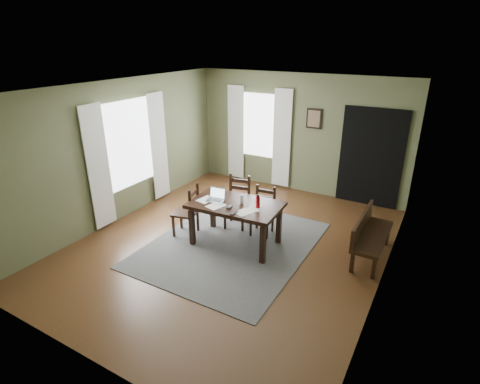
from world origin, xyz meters
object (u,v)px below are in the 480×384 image
Objects in this scene: chair_end at (188,211)px; laptop at (216,197)px; bench at (369,233)px; chair_back_right at (263,211)px; water_bottle at (258,202)px; chair_back_left at (237,202)px; dining_table at (236,208)px.

laptop reaches higher than chair_end.
chair_end reaches higher than bench.
bench is 4.09× the size of laptop.
water_bottle is (0.17, -0.57, 0.46)m from chair_back_right.
water_bottle is (0.74, -0.61, 0.41)m from chair_back_left.
chair_back_left reaches higher than bench.
chair_back_right is (0.57, -0.04, -0.04)m from chair_back_left.
laptop is (0.56, 0.10, 0.37)m from chair_end.
chair_back_left is 4.08× the size of water_bottle.
laptop is at bearing -140.06° from chair_back_right.
dining_table is 6.62× the size of water_bottle.
dining_table is 0.96m from chair_end.
dining_table reaches higher than bench.
chair_back_right is at bearing 93.62° from bench.
chair_back_right reaches higher than bench.
bench is (2.43, 0.08, -0.03)m from chair_back_left.
water_bottle reaches higher than chair_end.
chair_back_left reaches higher than chair_back_right.
water_bottle is (-1.70, -0.69, 0.44)m from bench.
chair_back_left is at bearing 140.59° from water_bottle.
chair_back_left is at bearing 91.85° from bench.
chair_end is at bearing -154.38° from chair_back_right.
dining_table is 0.69m from chair_back_right.
water_bottle is (1.34, 0.17, 0.42)m from chair_end.
chair_end is (-0.93, -0.14, -0.22)m from dining_table.
laptop is at bearing 86.18° from chair_end.
chair_end is at bearing 105.69° from bench.
chair_end is 1.38m from chair_back_right.
chair_back_right is at bearing 108.40° from chair_end.
water_bottle is at bearing -51.27° from chair_back_left.
dining_table is 0.74m from chair_back_left.
dining_table is 1.67× the size of chair_end.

